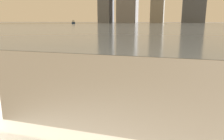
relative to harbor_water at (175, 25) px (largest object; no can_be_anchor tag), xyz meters
name	(u,v)px	position (x,y,z in m)	size (l,w,h in m)	color
harbor_water	(175,25)	(0.00, 0.00, 0.00)	(180.00, 110.00, 0.01)	slate
harbor_boat_3	(73,22)	(-34.27, 8.67, 0.44)	(2.52, 3.46, 1.24)	navy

